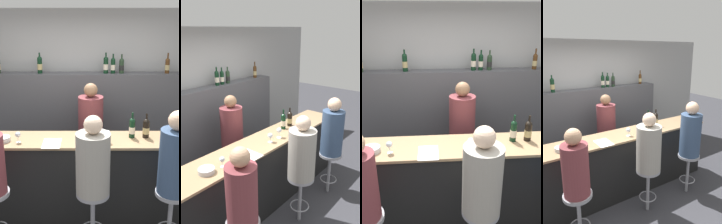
{
  "view_description": "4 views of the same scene",
  "coord_description": "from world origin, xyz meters",
  "views": [
    {
      "loc": [
        0.05,
        -3.27,
        2.51
      ],
      "look_at": [
        0.05,
        0.31,
        1.38
      ],
      "focal_mm": 50.0,
      "sensor_mm": 36.0,
      "label": 1
    },
    {
      "loc": [
        -2.37,
        -1.89,
        2.58
      ],
      "look_at": [
        0.23,
        0.28,
        1.43
      ],
      "focal_mm": 40.0,
      "sensor_mm": 36.0,
      "label": 2
    },
    {
      "loc": [
        -0.34,
        -2.18,
        2.4
      ],
      "look_at": [
        -0.13,
        0.25,
        1.46
      ],
      "focal_mm": 40.0,
      "sensor_mm": 36.0,
      "label": 3
    },
    {
      "loc": [
        -1.65,
        -2.63,
        2.37
      ],
      "look_at": [
        0.2,
        0.23,
        1.41
      ],
      "focal_mm": 35.0,
      "sensor_mm": 36.0,
      "label": 4
    }
  ],
  "objects": [
    {
      "name": "tasting_menu",
      "position": [
        -0.39,
        0.11,
        1.06
      ],
      "size": [
        0.21,
        0.3,
        0.0
      ],
      "color": "white",
      "rests_on": "bar_counter"
    },
    {
      "name": "wine_bottle_backbar_2",
      "position": [
        0.31,
        1.56,
        1.76
      ],
      "size": [
        0.08,
        0.08,
        0.32
      ],
      "color": "black",
      "rests_on": "back_bar_cabinet"
    },
    {
      "name": "bar_counter",
      "position": [
        0.0,
        0.25,
        0.53
      ],
      "size": [
        3.32,
        0.55,
        1.05
      ],
      "color": "black",
      "rests_on": "ground_plane"
    },
    {
      "name": "bartender",
      "position": [
        0.07,
        0.96,
        0.73
      ],
      "size": [
        0.36,
        0.36,
        1.6
      ],
      "color": "brown",
      "rests_on": "ground_plane"
    },
    {
      "name": "wine_glass_1",
      "position": [
        0.07,
        0.15,
        1.15
      ],
      "size": [
        0.07,
        0.07,
        0.14
      ],
      "color": "silver",
      "rests_on": "bar_counter"
    },
    {
      "name": "guest_seated_middle",
      "position": [
        0.09,
        -0.36,
        1.07
      ],
      "size": [
        0.36,
        0.36,
        0.86
      ],
      "color": "gray",
      "rests_on": "bar_stool_middle"
    },
    {
      "name": "metal_bowl",
      "position": [
        -0.99,
        0.19,
        1.08
      ],
      "size": [
        0.18,
        0.18,
        0.06
      ],
      "color": "#B7B7BC",
      "rests_on": "bar_counter"
    },
    {
      "name": "wine_bottle_backbar_4",
      "position": [
        0.55,
        1.56,
        1.74
      ],
      "size": [
        0.08,
        0.08,
        0.3
      ],
      "color": "#233823",
      "rests_on": "back_bar_cabinet"
    },
    {
      "name": "back_bar_cabinet",
      "position": [
        0.0,
        1.56,
        0.81
      ],
      "size": [
        3.12,
        0.28,
        1.62
      ],
      "color": "#4C4C51",
      "rests_on": "ground_plane"
    },
    {
      "name": "bar_stool_middle",
      "position": [
        0.09,
        -0.36,
        0.54
      ],
      "size": [
        0.36,
        0.36,
        0.7
      ],
      "color": "gray",
      "rests_on": "ground_plane"
    },
    {
      "name": "wine_bottle_counter_0",
      "position": [
        0.58,
        0.31,
        1.18
      ],
      "size": [
        0.07,
        0.07,
        0.32
      ],
      "color": "black",
      "rests_on": "bar_counter"
    },
    {
      "name": "wine_bottle_backbar_3",
      "position": [
        0.42,
        1.56,
        1.75
      ],
      "size": [
        0.07,
        0.07,
        0.3
      ],
      "color": "black",
      "rests_on": "back_bar_cabinet"
    },
    {
      "name": "wine_bottle_counter_1",
      "position": [
        0.75,
        0.31,
        1.18
      ],
      "size": [
        0.08,
        0.08,
        0.31
      ],
      "color": "black",
      "rests_on": "bar_counter"
    },
    {
      "name": "wine_glass_0",
      "position": [
        -0.79,
        0.15,
        1.15
      ],
      "size": [
        0.07,
        0.07,
        0.13
      ],
      "color": "silver",
      "rests_on": "bar_counter"
    },
    {
      "name": "wine_glass_2",
      "position": [
        0.27,
        0.15,
        1.17
      ],
      "size": [
        0.07,
        0.07,
        0.15
      ],
      "color": "silver",
      "rests_on": "bar_counter"
    },
    {
      "name": "wall_back",
      "position": [
        0.0,
        1.78,
        1.3
      ],
      "size": [
        6.4,
        0.05,
        2.6
      ],
      "color": "#9E9E9E",
      "rests_on": "ground_plane"
    },
    {
      "name": "guest_seated_right",
      "position": [
        0.94,
        -0.36,
        1.1
      ],
      "size": [
        0.34,
        0.34,
        0.9
      ],
      "color": "#334766",
      "rests_on": "bar_stool_right"
    },
    {
      "name": "wine_bottle_backbar_5",
      "position": [
        1.26,
        1.56,
        1.75
      ],
      "size": [
        0.07,
        0.07,
        0.31
      ],
      "color": "#4C2D14",
      "rests_on": "back_bar_cabinet"
    },
    {
      "name": "bar_stool_right",
      "position": [
        0.94,
        -0.36,
        0.54
      ],
      "size": [
        0.36,
        0.36,
        0.7
      ],
      "color": "gray",
      "rests_on": "ground_plane"
    },
    {
      "name": "wine_bottle_backbar_1",
      "position": [
        -0.72,
        1.56,
        1.76
      ],
      "size": [
        0.08,
        0.08,
        0.32
      ],
      "color": "black",
      "rests_on": "back_bar_cabinet"
    }
  ]
}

